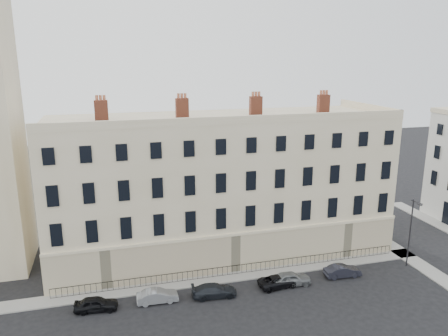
{
  "coord_description": "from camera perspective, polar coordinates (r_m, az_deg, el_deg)",
  "views": [
    {
      "loc": [
        -17.71,
        -32.38,
        21.18
      ],
      "look_at": [
        -6.08,
        10.0,
        9.87
      ],
      "focal_mm": 35.0,
      "sensor_mm": 36.0,
      "label": 1
    }
  ],
  "objects": [
    {
      "name": "streetlamp",
      "position": [
        48.62,
        23.21,
        -7.44
      ],
      "size": [
        0.46,
        1.56,
        7.29
      ],
      "rotation": [
        0.0,
        0.0,
        0.21
      ],
      "color": "#2B2B30",
      "rests_on": "ground"
    },
    {
      "name": "pavement_adjacent",
      "position": [
        62.45,
        26.9,
        -6.98
      ],
      "size": [
        2.0,
        20.0,
        0.12
      ],
      "primitive_type": "cube",
      "color": "gray",
      "rests_on": "ground"
    },
    {
      "name": "railings",
      "position": [
        44.61,
        1.71,
        -13.12
      ],
      "size": [
        35.0,
        0.04,
        0.96
      ],
      "color": "black",
      "rests_on": "ground"
    },
    {
      "name": "pavement_east_return",
      "position": [
        54.95,
        20.42,
        -9.13
      ],
      "size": [
        2.0,
        24.0,
        0.12
      ],
      "primitive_type": "cube",
      "color": "gray",
      "rests_on": "ground"
    },
    {
      "name": "pavement_terrace",
      "position": [
        43.62,
        -3.33,
        -14.55
      ],
      "size": [
        48.0,
        2.0,
        0.12
      ],
      "primitive_type": "cube",
      "color": "gray",
      "rests_on": "ground"
    },
    {
      "name": "ground",
      "position": [
        42.55,
        12.0,
        -15.76
      ],
      "size": [
        160.0,
        160.0,
        0.0
      ],
      "primitive_type": "plane",
      "color": "black",
      "rests_on": "ground"
    },
    {
      "name": "car_a",
      "position": [
        40.56,
        -16.37,
        -16.67
      ],
      "size": [
        3.77,
        1.8,
        1.24
      ],
      "primitive_type": "imported",
      "rotation": [
        0.0,
        0.0,
        1.48
      ],
      "color": "black",
      "rests_on": "ground"
    },
    {
      "name": "car_b",
      "position": [
        40.6,
        -8.69,
        -16.2
      ],
      "size": [
        3.68,
        1.35,
        1.2
      ],
      "primitive_type": "imported",
      "rotation": [
        0.0,
        0.0,
        1.55
      ],
      "color": "gray",
      "rests_on": "ground"
    },
    {
      "name": "car_d",
      "position": [
        42.89,
        7.14,
        -14.45
      ],
      "size": [
        4.08,
        2.17,
        1.09
      ],
      "primitive_type": "imported",
      "rotation": [
        0.0,
        0.0,
        1.66
      ],
      "color": "black",
      "rests_on": "ground"
    },
    {
      "name": "terrace",
      "position": [
        47.87,
        -0.49,
        -2.18
      ],
      "size": [
        36.22,
        12.22,
        17.0
      ],
      "color": "beige",
      "rests_on": "ground"
    },
    {
      "name": "car_c",
      "position": [
        41.01,
        -1.29,
        -15.7
      ],
      "size": [
        4.22,
        1.98,
        1.19
      ],
      "primitive_type": "imported",
      "rotation": [
        0.0,
        0.0,
        1.49
      ],
      "color": "black",
      "rests_on": "ground"
    },
    {
      "name": "car_e",
      "position": [
        43.23,
        8.72,
        -14.08
      ],
      "size": [
        3.95,
        1.77,
        1.32
      ],
      "primitive_type": "imported",
      "rotation": [
        0.0,
        0.0,
        1.51
      ],
      "color": "slate",
      "rests_on": "ground"
    },
    {
      "name": "car_f",
      "position": [
        45.74,
        15.21,
        -12.85
      ],
      "size": [
        3.73,
        1.47,
        1.21
      ],
      "primitive_type": "imported",
      "rotation": [
        0.0,
        0.0,
        1.52
      ],
      "color": "#20212B",
      "rests_on": "ground"
    }
  ]
}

